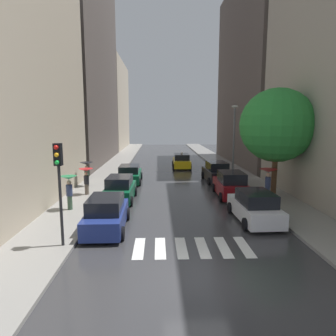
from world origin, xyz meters
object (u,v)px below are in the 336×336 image
parked_car_left_nearest (106,214)px  pedestrian_by_kerb (86,176)px  taxi_midroad (182,161)px  pedestrian_near_tree (268,177)px  pedestrian_foreground (69,186)px  pedestrian_far_side (87,169)px  lamp_post_right (234,136)px  parked_car_right_nearest (255,207)px  parked_car_right_third (216,172)px  traffic_light_left_corner (59,172)px  parked_car_left_second (120,189)px  parked_car_left_third (130,174)px  street_tree_right (277,125)px  parked_car_right_second (231,185)px

parked_car_left_nearest → pedestrian_by_kerb: size_ratio=2.32×
taxi_midroad → pedestrian_near_tree: 15.92m
parked_car_left_nearest → pedestrian_foreground: bearing=40.3°
pedestrian_far_side → lamp_post_right: bearing=-113.0°
parked_car_right_nearest → pedestrian_foreground: (-10.39, 2.01, 0.80)m
parked_car_left_nearest → parked_car_right_third: size_ratio=0.97×
pedestrian_by_kerb → traffic_light_left_corner: bearing=4.7°
pedestrian_far_side → parked_car_left_nearest: bearing=159.6°
parked_car_right_nearest → pedestrian_foreground: bearing=77.3°
parked_car_left_second → pedestrian_by_kerb: 2.92m
traffic_light_left_corner → lamp_post_right: size_ratio=0.65×
pedestrian_foreground → lamp_post_right: size_ratio=0.31×
parked_car_left_nearest → taxi_midroad: 20.64m
parked_car_right_nearest → pedestrian_foreground: size_ratio=2.15×
parked_car_right_third → traffic_light_left_corner: traffic_light_left_corner is taller
taxi_midroad → traffic_light_left_corner: size_ratio=1.07×
parked_car_left_third → parked_car_right_third: bearing=-89.3°
street_tree_right → parked_car_left_third: bearing=149.1°
pedestrian_foreground → street_tree_right: bearing=-51.4°
parked_car_left_nearest → pedestrian_far_side: (-3.16, 9.55, 0.79)m
parked_car_left_nearest → traffic_light_left_corner: size_ratio=1.01×
parked_car_right_second → pedestrian_foreground: size_ratio=2.16×
parked_car_left_third → pedestrian_foreground: size_ratio=2.18×
pedestrian_foreground → parked_car_left_third: bearing=10.8°
street_tree_right → parked_car_left_nearest: bearing=-152.5°
parked_car_right_third → pedestrian_foreground: (-10.40, -8.73, 0.74)m
parked_car_right_nearest → pedestrian_by_kerb: pedestrian_by_kerb is taller
parked_car_right_third → parked_car_left_second: bearing=126.9°
parked_car_left_third → pedestrian_near_tree: (9.69, -6.92, 1.01)m
parked_car_right_second → pedestrian_by_kerb: size_ratio=2.34×
parked_car_left_second → street_tree_right: bearing=-88.7°
taxi_midroad → pedestrian_near_tree: (4.48, -15.24, 0.97)m
pedestrian_far_side → street_tree_right: 14.60m
parked_car_right_nearest → parked_car_left_third: bearing=34.2°
parked_car_left_second → pedestrian_near_tree: size_ratio=1.99×
pedestrian_foreground → parked_car_left_nearest: bearing=-110.6°
parked_car_left_second → taxi_midroad: bearing=-18.5°
parked_car_left_third → pedestrian_near_tree: size_ratio=2.09×
parked_car_left_second → pedestrian_foreground: pedestrian_foreground is taller
parked_car_left_third → parked_car_right_second: (7.65, -5.27, 0.11)m
street_tree_right → lamp_post_right: size_ratio=1.11×
parked_car_left_nearest → lamp_post_right: (9.53, 13.15, 3.18)m
pedestrian_near_tree → traffic_light_left_corner: 13.26m
parked_car_left_nearest → parked_car_left_second: 5.48m
pedestrian_by_kerb → street_tree_right: bearing=82.0°
pedestrian_near_tree → traffic_light_left_corner: bearing=75.4°
parked_car_left_third → parked_car_left_second: bearing=178.9°
pedestrian_near_tree → parked_car_left_second: bearing=39.3°
parked_car_left_third → pedestrian_foreground: 9.03m
pedestrian_by_kerb → street_tree_right: (12.95, -1.35, 3.55)m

